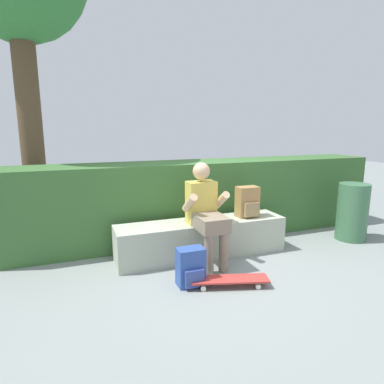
{
  "coord_description": "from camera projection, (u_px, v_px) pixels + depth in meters",
  "views": [
    {
      "loc": [
        -1.51,
        -3.22,
        1.62
      ],
      "look_at": [
        -0.13,
        0.46,
        0.84
      ],
      "focal_mm": 30.61,
      "sensor_mm": 36.0,
      "label": 1
    }
  ],
  "objects": [
    {
      "name": "skateboard_near_person",
      "position": [
        230.0,
        280.0,
        3.36
      ],
      "size": [
        0.82,
        0.42,
        0.09
      ],
      "color": "#BC3833",
      "rests_on": "ground"
    },
    {
      "name": "bench_main",
      "position": [
        202.0,
        238.0,
        4.16
      ],
      "size": [
        2.18,
        0.47,
        0.45
      ],
      "color": "#A8AF99",
      "rests_on": "ground"
    },
    {
      "name": "backpack_on_ground",
      "position": [
        191.0,
        268.0,
        3.37
      ],
      "size": [
        0.28,
        0.23,
        0.4
      ],
      "color": "#2D4C99",
      "rests_on": "ground"
    },
    {
      "name": "trash_bin",
      "position": [
        352.0,
        212.0,
        4.73
      ],
      "size": [
        0.42,
        0.42,
        0.83
      ],
      "color": "#3D6B47",
      "rests_on": "ground"
    },
    {
      "name": "backpack_on_bench",
      "position": [
        248.0,
        202.0,
        4.29
      ],
      "size": [
        0.28,
        0.23,
        0.4
      ],
      "color": "#A37A47",
      "rests_on": "bench_main"
    },
    {
      "name": "person_skater",
      "position": [
        206.0,
        210.0,
        3.86
      ],
      "size": [
        0.49,
        0.62,
        1.2
      ],
      "color": "gold",
      "rests_on": "ground"
    },
    {
      "name": "hedge_row",
      "position": [
        204.0,
        199.0,
        4.88
      ],
      "size": [
        5.48,
        0.71,
        1.13
      ],
      "color": "#37632F",
      "rests_on": "ground"
    },
    {
      "name": "ground_plane",
      "position": [
        216.0,
        269.0,
        3.79
      ],
      "size": [
        24.0,
        24.0,
        0.0
      ],
      "primitive_type": "plane",
      "color": "gray"
    }
  ]
}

